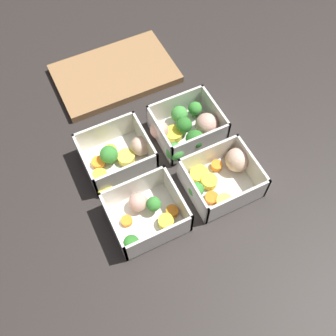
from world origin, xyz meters
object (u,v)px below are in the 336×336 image
object	(u,v)px
container_near_left	(146,214)
container_far_right	(187,128)
container_near_right	(223,176)
container_far_left	(118,156)

from	to	relation	value
container_near_left	container_far_right	bearing A→B (deg)	41.09
container_near_right	container_far_left	bearing A→B (deg)	141.35
container_near_left	container_far_left	size ratio (longest dim) A/B	0.87
container_far_left	container_far_right	xyz separation A→B (m)	(0.16, -0.00, 0.00)
container_near_left	container_far_right	xyz separation A→B (m)	(0.16, 0.14, 0.00)
container_near_left	container_far_left	distance (m)	0.14
container_near_left	container_near_right	bearing A→B (deg)	2.49
container_far_left	container_near_right	bearing A→B (deg)	-38.65
container_near_right	container_far_right	xyz separation A→B (m)	(-0.01, 0.13, 0.00)
container_far_left	container_far_right	world-z (taller)	same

